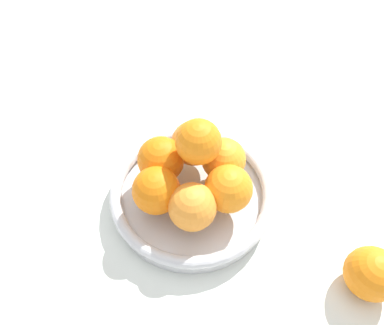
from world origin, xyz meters
The scene contains 4 objects.
ground_plane centered at (0.00, 0.00, 0.00)m, with size 4.00×4.00×0.00m, color silver.
fruit_bowl centered at (0.00, 0.00, 0.02)m, with size 0.28×0.28×0.04m.
orange_pile centered at (0.00, 0.00, 0.09)m, with size 0.19×0.20×0.13m.
stray_orange centered at (-0.22, 0.20, 0.04)m, with size 0.08×0.08×0.08m, color orange.
Camera 1 is at (0.07, 0.34, 0.56)m, focal length 35.00 mm.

